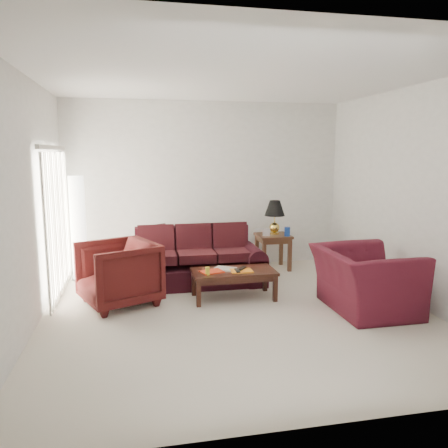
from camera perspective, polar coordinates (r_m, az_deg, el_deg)
name	(u,v)px	position (r m, az deg, el deg)	size (l,w,h in m)	color
floor	(237,312)	(5.89, 1.67, -11.46)	(5.00, 5.00, 0.00)	beige
blinds	(56,222)	(6.84, -21.08, 0.19)	(0.10, 2.00, 2.16)	silver
sofa	(195,257)	(6.98, -3.79, -4.33)	(2.18, 0.94, 0.89)	black
throw_pillow	(155,236)	(7.42, -8.99, -1.62)	(0.40, 0.11, 0.40)	black
end_table	(273,252)	(7.97, 6.40, -3.60)	(0.58, 0.58, 0.63)	#532F1C
table_lamp	(275,217)	(7.92, 6.63, 0.87)	(0.36, 0.36, 0.61)	gold
clock	(266,232)	(7.76, 5.56, -1.08)	(0.13, 0.05, 0.13)	silver
blue_canister	(287,232)	(7.78, 8.26, -0.99)	(0.10, 0.10, 0.16)	navy
picture_frame	(260,229)	(8.06, 4.67, -0.63)	(0.11, 0.02, 0.14)	silver
floor_lamp	(78,228)	(7.53, -18.51, -0.48)	(0.28, 0.28, 1.75)	white
armchair_left	(118,273)	(6.23, -13.64, -6.27)	(0.95, 0.98, 0.89)	#3B0E0D
armchair_right	(365,280)	(6.14, 17.93, -6.99)	(1.28, 1.12, 0.83)	#47101B
coffee_table	(234,284)	(6.36, 1.27, -7.89)	(1.19, 0.60, 0.42)	black
magazine_red	(212,272)	(6.21, -1.61, -6.24)	(0.31, 0.23, 0.02)	red
magazine_white	(225,269)	(6.36, 0.10, -5.85)	(0.30, 0.23, 0.02)	beige
magazine_orange	(241,271)	(6.25, 2.29, -6.13)	(0.31, 0.23, 0.02)	orange
remote_a	(237,270)	(6.19, 1.74, -6.09)	(0.05, 0.18, 0.02)	black
remote_b	(242,268)	(6.30, 2.36, -5.80)	(0.06, 0.19, 0.02)	black
yellow_glass	(208,271)	(6.07, -2.17, -6.16)	(0.06, 0.06, 0.11)	yellow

